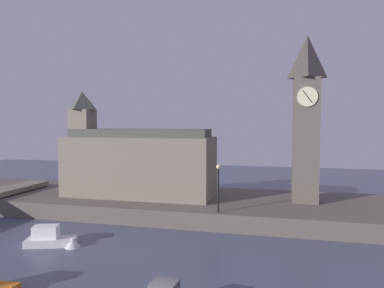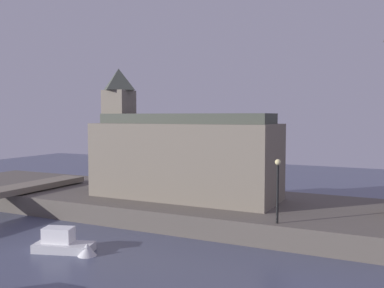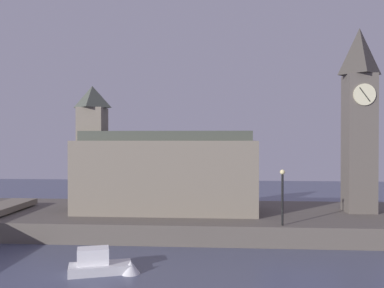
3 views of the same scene
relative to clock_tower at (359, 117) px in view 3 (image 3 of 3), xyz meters
The scene contains 5 objects.
far_embankment 11.60m from the clock_tower, behind, with size 70.00×12.00×1.50m, color #5B544C.
clock_tower is the anchor object (origin of this frame).
parliament_hall 17.37m from the clock_tower, behind, with size 15.09×5.71×10.68m.
streetlamp 10.84m from the clock_tower, 141.04° to the right, with size 0.36×0.36×3.97m.
boat_ferry_white 23.69m from the clock_tower, 145.79° to the right, with size 4.46×2.46×1.57m.
Camera 3 is at (-4.06, -14.15, 7.62)m, focal length 37.67 mm.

